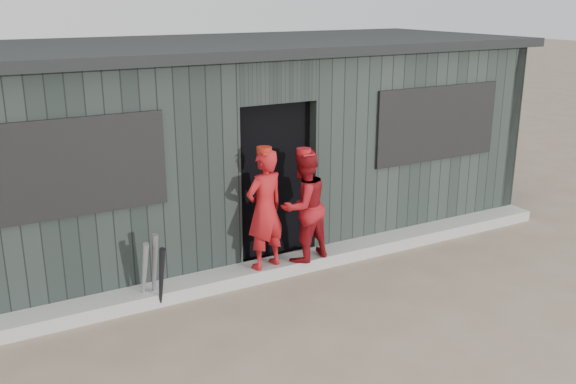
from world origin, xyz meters
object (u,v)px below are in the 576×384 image
bat_left (144,274)px  player_red_right (303,206)px  dugout (227,140)px  bat_mid (154,269)px  player_red_left (265,209)px  bat_right (161,278)px  player_grey_back (287,203)px

bat_left → player_red_right: (1.94, -0.00, 0.44)m
dugout → player_red_right: bearing=-84.4°
player_red_right → bat_mid: bearing=-12.6°
bat_mid → player_red_left: bearing=1.2°
bat_right → player_grey_back: bearing=23.1°
player_red_left → dugout: (0.33, 1.75, 0.43)m
bat_right → player_grey_back: player_grey_back is taller
bat_left → bat_mid: 0.12m
dugout → bat_mid: bearing=-133.1°
player_grey_back → dugout: dugout is taller
bat_left → player_grey_back: 2.24m
bat_left → bat_right: bat_left is taller
bat_mid → player_red_left: size_ratio=0.59×
player_red_right → player_red_left: bearing=-15.1°
player_red_left → player_red_right: player_red_left is taller
player_red_left → bat_right: bearing=-6.2°
player_red_right → dugout: dugout is taller
bat_left → player_red_right: size_ratio=0.57×
bat_right → bat_mid: bearing=99.5°
player_red_right → dugout: bearing=-97.2°
bat_left → dugout: dugout is taller
bat_mid → player_red_right: (1.83, 0.01, 0.40)m
player_grey_back → dugout: (-0.34, 1.08, 0.65)m
bat_right → player_red_right: player_red_right is taller
bat_right → player_red_left: 1.41m
bat_mid → player_grey_back: 2.13m
player_red_left → player_grey_back: (0.67, 0.67, -0.21)m
bat_left → player_red_left: (1.44, 0.02, 0.48)m
dugout → bat_left: bearing=-135.1°
bat_left → player_red_left: size_ratio=0.54×
bat_mid → player_red_left: (1.33, 0.03, 0.44)m
player_red_left → player_grey_back: 0.97m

